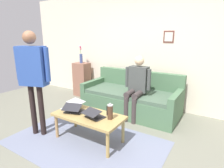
# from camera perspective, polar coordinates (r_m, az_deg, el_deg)

# --- Properties ---
(ground_plane) EXTENTS (7.68, 7.68, 0.00)m
(ground_plane) POSITION_cam_1_polar(r_m,az_deg,el_deg) (3.10, -8.47, -17.97)
(ground_plane) COLOR slate
(area_rug) EXTENTS (2.45, 1.52, 0.01)m
(area_rug) POSITION_cam_1_polar(r_m,az_deg,el_deg) (3.14, -8.22, -17.45)
(area_rug) COLOR slate
(area_rug) RESTS_ON ground_plane
(back_wall) EXTENTS (7.04, 0.11, 2.70)m
(back_wall) POSITION_cam_1_polar(r_m,az_deg,el_deg) (4.51, 9.43, 10.58)
(back_wall) COLOR beige
(back_wall) RESTS_ON ground_plane
(couch) EXTENTS (2.09, 0.95, 0.88)m
(couch) POSITION_cam_1_polar(r_m,az_deg,el_deg) (4.14, 6.03, -4.53)
(couch) COLOR #4A6D4D
(couch) RESTS_ON ground_plane
(coffee_table) EXTENTS (1.14, 0.56, 0.45)m
(coffee_table) POSITION_cam_1_polar(r_m,az_deg,el_deg) (3.01, -7.26, -10.31)
(coffee_table) COLOR #AA8C4F
(coffee_table) RESTS_ON ground_plane
(laptop_left) EXTENTS (0.33, 0.32, 0.13)m
(laptop_left) POSITION_cam_1_polar(r_m,az_deg,el_deg) (2.87, -5.59, -9.58)
(laptop_left) COLOR #28282D
(laptop_left) RESTS_ON coffee_table
(laptop_center) EXTENTS (0.36, 0.35, 0.14)m
(laptop_center) POSITION_cam_1_polar(r_m,az_deg,el_deg) (3.12, -11.92, -7.82)
(laptop_center) COLOR #28282D
(laptop_center) RESTS_ON coffee_table
(laptop_right) EXTENTS (0.36, 0.38, 0.13)m
(laptop_right) POSITION_cam_1_polar(r_m,az_deg,el_deg) (3.24, -12.16, -6.87)
(laptop_right) COLOR silver
(laptop_right) RESTS_ON coffee_table
(french_press) EXTENTS (0.10, 0.08, 0.26)m
(french_press) POSITION_cam_1_polar(r_m,az_deg,el_deg) (2.79, -0.59, -8.58)
(french_press) COLOR #4C3323
(french_press) RESTS_ON coffee_table
(side_shelf) EXTENTS (0.42, 0.32, 0.93)m
(side_shelf) POSITION_cam_1_polar(r_m,az_deg,el_deg) (5.26, -9.29, 1.43)
(side_shelf) COLOR #8D5D4A
(side_shelf) RESTS_ON ground_plane
(flower_vase) EXTENTS (0.08, 0.09, 0.48)m
(flower_vase) POSITION_cam_1_polar(r_m,az_deg,el_deg) (5.15, -9.60, 8.34)
(flower_vase) COLOR #3C4D86
(flower_vase) RESTS_ON side_shelf
(person_standing) EXTENTS (0.60, 0.33, 1.75)m
(person_standing) POSITION_cam_1_polar(r_m,az_deg,el_deg) (3.22, -23.31, 3.72)
(person_standing) COLOR black
(person_standing) RESTS_ON ground_plane
(person_seated) EXTENTS (0.55, 0.51, 1.28)m
(person_seated) POSITION_cam_1_polar(r_m,az_deg,el_deg) (3.73, 7.73, 0.07)
(person_seated) COLOR #3F3635
(person_seated) RESTS_ON ground_plane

